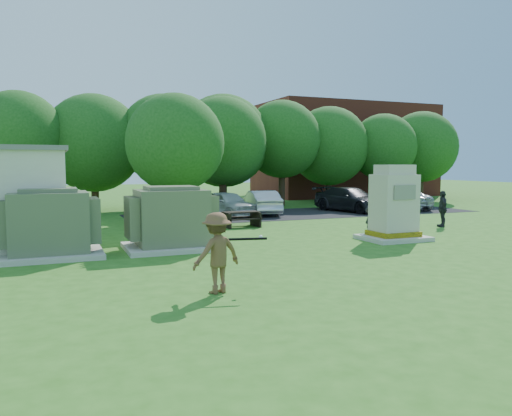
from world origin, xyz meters
name	(u,v)px	position (x,y,z in m)	size (l,w,h in m)	color
ground	(313,268)	(0.00, 0.00, 0.00)	(120.00, 120.00, 0.00)	#2D6619
brick_building	(344,151)	(18.00, 27.00, 4.00)	(15.00, 8.00, 8.00)	maroon
parking_strip	(306,213)	(7.00, 13.50, 0.01)	(20.00, 6.00, 0.01)	#232326
transformer_left	(49,225)	(-6.50, 4.50, 0.97)	(3.00, 2.40, 2.07)	beige
transformer_right	(171,220)	(-2.80, 4.50, 0.97)	(3.00, 2.40, 2.07)	beige
generator_cabinet	(394,207)	(5.20, 3.34, 1.21)	(2.27, 1.86, 2.77)	beige
picnic_table	(241,217)	(1.36, 9.06, 0.43)	(1.61, 1.21, 0.69)	black
batter	(217,253)	(-3.16, -1.46, 0.88)	(1.13, 0.65, 1.75)	brown
person_by_generator	(372,216)	(5.21, 4.71, 0.75)	(0.55, 0.36, 1.51)	black
person_walking_right	(442,209)	(9.67, 5.69, 0.81)	(0.94, 0.39, 1.61)	#27282D
car_white	(227,203)	(2.37, 13.84, 0.67)	(1.59, 3.95, 1.35)	silver
car_silver_a	(261,202)	(4.32, 13.81, 0.67)	(1.42, 4.07, 1.34)	silver
car_dark	(351,199)	(9.94, 13.44, 0.71)	(1.99, 4.90, 1.42)	black
car_silver_b	(401,199)	(13.68, 13.61, 0.64)	(2.12, 4.59, 1.28)	silver
batting_equipment	(245,239)	(-2.51, -1.47, 1.14)	(1.16, 0.47, 0.10)	black
tree_row	(193,142)	(1.75, 18.50, 4.15)	(41.30, 13.30, 7.30)	#47301E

